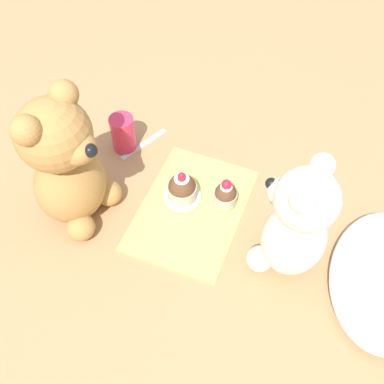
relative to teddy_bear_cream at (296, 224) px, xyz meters
The scene contains 9 objects.
ground_plane 0.23m from the teddy_bear_cream, 100.63° to the right, with size 4.00×4.00×0.00m, color tan.
knitted_placemat 0.23m from the teddy_bear_cream, 100.63° to the right, with size 0.27×0.19×0.01m, color #E0D166.
teddy_bear_cream is the anchor object (origin of this frame).
teddy_bear_tan 0.40m from the teddy_bear_cream, 83.79° to the right, with size 0.15×0.15×0.28m.
cupcake_near_cream_bear 0.18m from the teddy_bear_cream, 117.54° to the right, with size 0.05×0.05×0.06m.
saucer_plate 0.25m from the teddy_bear_cream, 103.12° to the right, with size 0.07×0.07×0.01m, color silver.
cupcake_near_tan_bear 0.24m from the teddy_bear_cream, 103.12° to the right, with size 0.06×0.06×0.07m.
juice_glass 0.42m from the teddy_bear_cream, 109.40° to the right, with size 0.05×0.05×0.08m, color #DB3356.
teaspoon 0.40m from the teddy_bear_cream, 113.97° to the right, with size 0.12×0.01×0.01m, color silver.
Camera 1 is at (0.46, 0.18, 0.72)m, focal length 42.00 mm.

